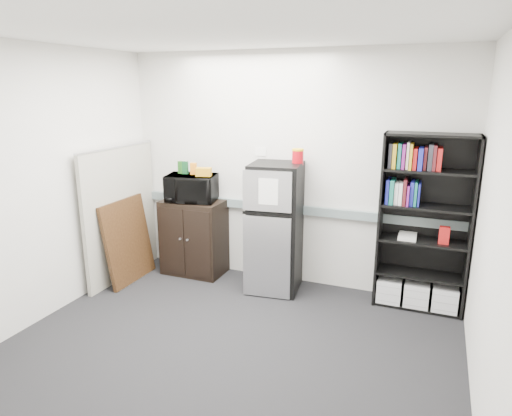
# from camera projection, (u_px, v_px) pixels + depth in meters

# --- Properties ---
(floor) EXTENTS (4.00, 4.00, 0.00)m
(floor) POSITION_uv_depth(u_px,v_px,m) (226.00, 352.00, 4.07)
(floor) COLOR black
(floor) RESTS_ON ground
(wall_back) EXTENTS (4.00, 0.02, 2.70)m
(wall_back) POSITION_uv_depth(u_px,v_px,m) (289.00, 170.00, 5.29)
(wall_back) COLOR silver
(wall_back) RESTS_ON floor
(wall_right) EXTENTS (0.02, 3.50, 2.70)m
(wall_right) POSITION_uv_depth(u_px,v_px,m) (496.00, 234.00, 3.01)
(wall_right) COLOR silver
(wall_right) RESTS_ON floor
(wall_left) EXTENTS (0.02, 3.50, 2.70)m
(wall_left) POSITION_uv_depth(u_px,v_px,m) (38.00, 186.00, 4.44)
(wall_left) COLOR silver
(wall_left) RESTS_ON floor
(ceiling) EXTENTS (4.00, 3.50, 0.02)m
(ceiling) POSITION_uv_depth(u_px,v_px,m) (220.00, 30.00, 3.38)
(ceiling) COLOR white
(ceiling) RESTS_ON wall_back
(electrical_raceway) EXTENTS (3.92, 0.05, 0.10)m
(electrical_raceway) POSITION_uv_depth(u_px,v_px,m) (287.00, 208.00, 5.38)
(electrical_raceway) COLOR slate
(electrical_raceway) RESTS_ON wall_back
(wall_note) EXTENTS (0.14, 0.00, 0.10)m
(wall_note) POSITION_uv_depth(u_px,v_px,m) (260.00, 152.00, 5.36)
(wall_note) COLOR white
(wall_note) RESTS_ON wall_back
(bookshelf) EXTENTS (0.90, 0.34, 1.85)m
(bookshelf) POSITION_uv_depth(u_px,v_px,m) (424.00, 225.00, 4.69)
(bookshelf) COLOR black
(bookshelf) RESTS_ON floor
(cubicle_partition) EXTENTS (0.06, 1.30, 1.62)m
(cubicle_partition) POSITION_uv_depth(u_px,v_px,m) (121.00, 213.00, 5.51)
(cubicle_partition) COLOR #9D9A8B
(cubicle_partition) RESTS_ON floor
(cabinet) EXTENTS (0.75, 0.50, 0.94)m
(cabinet) POSITION_uv_depth(u_px,v_px,m) (194.00, 237.00, 5.71)
(cabinet) COLOR black
(cabinet) RESTS_ON floor
(microwave) EXTENTS (0.66, 0.51, 0.32)m
(microwave) POSITION_uv_depth(u_px,v_px,m) (192.00, 188.00, 5.53)
(microwave) COLOR black
(microwave) RESTS_ON cabinet
(snack_box_a) EXTENTS (0.08, 0.07, 0.15)m
(snack_box_a) POSITION_uv_depth(u_px,v_px,m) (181.00, 167.00, 5.56)
(snack_box_a) COLOR #1D5618
(snack_box_a) RESTS_ON microwave
(snack_box_b) EXTENTS (0.07, 0.06, 0.15)m
(snack_box_b) POSITION_uv_depth(u_px,v_px,m) (185.00, 168.00, 5.54)
(snack_box_b) COLOR #0D3D1B
(snack_box_b) RESTS_ON microwave
(snack_box_c) EXTENTS (0.08, 0.06, 0.14)m
(snack_box_c) POSITION_uv_depth(u_px,v_px,m) (194.00, 169.00, 5.50)
(snack_box_c) COLOR orange
(snack_box_c) RESTS_ON microwave
(snack_bag) EXTENTS (0.20, 0.15, 0.10)m
(snack_bag) POSITION_uv_depth(u_px,v_px,m) (204.00, 172.00, 5.40)
(snack_bag) COLOR #C28513
(snack_bag) RESTS_ON microwave
(refrigerator) EXTENTS (0.61, 0.64, 1.48)m
(refrigerator) POSITION_uv_depth(u_px,v_px,m) (275.00, 228.00, 5.17)
(refrigerator) COLOR black
(refrigerator) RESTS_ON floor
(coffee_can) EXTENTS (0.13, 0.13, 0.17)m
(coffee_can) POSITION_uv_depth(u_px,v_px,m) (298.00, 155.00, 5.00)
(coffee_can) COLOR #AB0711
(coffee_can) RESTS_ON refrigerator
(framed_poster) EXTENTS (0.19, 0.78, 1.00)m
(framed_poster) POSITION_uv_depth(u_px,v_px,m) (128.00, 241.00, 5.48)
(framed_poster) COLOR black
(framed_poster) RESTS_ON floor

